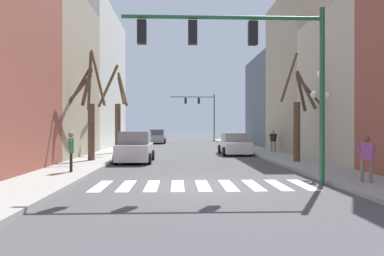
{
  "coord_description": "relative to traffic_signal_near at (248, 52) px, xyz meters",
  "views": [
    {
      "loc": [
        -0.91,
        -13.23,
        2.09
      ],
      "look_at": [
        0.33,
        18.4,
        1.97
      ],
      "focal_mm": 35.0,
      "sensor_mm": 36.0,
      "label": 1
    }
  ],
  "objects": [
    {
      "name": "crosswalk_stripes",
      "position": [
        -1.63,
        -0.02,
        -4.76
      ],
      "size": [
        7.65,
        2.6,
        0.01
      ],
      "color": "white",
      "rests_on": "ground_plane"
    },
    {
      "name": "street_tree_left_far",
      "position": [
        -7.66,
        8.57,
        -1.68
      ],
      "size": [
        2.71,
        2.56,
        6.38
      ],
      "color": "brown",
      "rests_on": "sidewalk_left"
    },
    {
      "name": "car_driving_away_lane",
      "position": [
        -5.03,
        33.02,
        -3.95
      ],
      "size": [
        2.06,
        4.39,
        1.74
      ],
      "rotation": [
        0.0,
        0.0,
        1.57
      ],
      "color": "gray",
      "rests_on": "ground_plane"
    },
    {
      "name": "building_row_left",
      "position": [
        -11.8,
        14.89,
        1.03
      ],
      "size": [
        6.0,
        38.09,
        13.56
      ],
      "color": "#934C3D",
      "rests_on": "ground_plane"
    },
    {
      "name": "sidewalk_left",
      "position": [
        -7.49,
        -0.04,
        -4.69
      ],
      "size": [
        2.61,
        90.0,
        0.15
      ],
      "color": "#9E9E99",
      "rests_on": "ground_plane"
    },
    {
      "name": "street_tree_right_mid",
      "position": [
        -7.0,
        14.67,
        -1.62
      ],
      "size": [
        2.69,
        2.82,
        6.61
      ],
      "color": "brown",
      "rests_on": "sidewalk_left"
    },
    {
      "name": "traffic_signal_far",
      "position": [
        0.93,
        39.55,
        0.06
      ],
      "size": [
        6.33,
        0.28,
        6.69
      ],
      "color": "#236038",
      "rests_on": "ground_plane"
    },
    {
      "name": "street_lamp_right_corner",
      "position": [
        3.9,
        3.27,
        -1.45
      ],
      "size": [
        0.95,
        0.36,
        4.47
      ],
      "color": "#1E4C2D",
      "rests_on": "sidewalk_right"
    },
    {
      "name": "street_tree_left_near",
      "position": [
        4.24,
        7.37,
        -2.1
      ],
      "size": [
        2.94,
        1.51,
        6.08
      ],
      "color": "brown",
      "rests_on": "sidewalk_right"
    },
    {
      "name": "car_parked_left_far",
      "position": [
        1.74,
        14.62,
        -4.0
      ],
      "size": [
        2.12,
        4.86,
        1.62
      ],
      "rotation": [
        0.0,
        0.0,
        1.57
      ],
      "color": "white",
      "rests_on": "ground_plane"
    },
    {
      "name": "pedestrian_near_right_corner",
      "position": [
        4.06,
        -0.49,
        -3.65
      ],
      "size": [
        0.67,
        0.37,
        1.62
      ],
      "rotation": [
        0.0,
        0.0,
        2.71
      ],
      "color": "#7A705B",
      "rests_on": "sidewalk_right"
    },
    {
      "name": "sidewalk_right",
      "position": [
        4.23,
        -0.04,
        -4.69
      ],
      "size": [
        2.61,
        90.0,
        0.15
      ],
      "color": "#9E9E99",
      "rests_on": "ground_plane"
    },
    {
      "name": "building_row_right",
      "position": [
        8.54,
        12.12,
        0.55
      ],
      "size": [
        6.0,
        36.9,
        12.41
      ],
      "color": "#934C3D",
      "rests_on": "ground_plane"
    },
    {
      "name": "pedestrian_on_right_sidewalk",
      "position": [
        -7.11,
        2.98,
        -3.6
      ],
      "size": [
        0.32,
        0.73,
        1.71
      ],
      "rotation": [
        0.0,
        0.0,
        1.85
      ],
      "color": "black",
      "rests_on": "sidewalk_left"
    },
    {
      "name": "ground_plane",
      "position": [
        -1.63,
        -0.04,
        -4.76
      ],
      "size": [
        240.0,
        240.0,
        0.0
      ],
      "primitive_type": "plane",
      "color": "#4C4C4F"
    },
    {
      "name": "pedestrian_on_left_sidewalk",
      "position": [
        4.89,
        15.44,
        -3.63
      ],
      "size": [
        0.56,
        0.57,
        1.66
      ],
      "rotation": [
        0.0,
        0.0,
        2.34
      ],
      "color": "#7A705B",
      "rests_on": "sidewalk_right"
    },
    {
      "name": "car_at_intersection",
      "position": [
        -5.02,
        8.8,
        -3.92
      ],
      "size": [
        2.08,
        4.39,
        1.81
      ],
      "rotation": [
        0.0,
        0.0,
        1.57
      ],
      "color": "silver",
      "rests_on": "ground_plane"
    },
    {
      "name": "traffic_signal_near",
      "position": [
        0.0,
        0.0,
        0.0
      ],
      "size": [
        7.28,
        0.28,
        6.38
      ],
      "color": "#236038",
      "rests_on": "ground_plane"
    }
  ]
}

